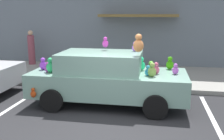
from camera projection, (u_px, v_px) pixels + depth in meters
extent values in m
plane|color=#262628|center=(110.00, 128.00, 6.05)|extent=(60.00, 60.00, 0.00)
cube|color=gray|center=(132.00, 76.00, 10.84)|extent=(24.00, 4.00, 0.15)
cube|color=slate|center=(137.00, 2.00, 12.23)|extent=(24.00, 0.30, 6.40)
cube|color=brown|center=(138.00, 16.00, 11.83)|extent=(3.60, 1.10, 0.12)
cube|color=silver|center=(212.00, 119.00, 6.58)|extent=(0.12, 3.60, 0.01)
cube|color=silver|center=(15.00, 105.00, 7.54)|extent=(0.12, 3.60, 0.01)
cube|color=#78A190|center=(108.00, 83.00, 7.56)|extent=(4.50, 1.80, 0.68)
cube|color=#78A190|center=(101.00, 62.00, 7.46)|extent=(2.34, 1.59, 0.56)
cylinder|color=black|center=(156.00, 87.00, 8.25)|extent=(0.64, 0.22, 0.64)
cylinder|color=black|center=(155.00, 107.00, 6.52)|extent=(0.64, 0.22, 0.64)
cylinder|color=black|center=(73.00, 83.00, 8.74)|extent=(0.64, 0.22, 0.64)
cylinder|color=black|center=(52.00, 100.00, 7.00)|extent=(0.64, 0.22, 0.64)
ellipsoid|color=#3399C4|center=(148.00, 72.00, 6.97)|extent=(0.17, 0.14, 0.20)
sphere|color=#3399C4|center=(148.00, 67.00, 6.94)|extent=(0.11, 0.11, 0.11)
ellipsoid|color=#C44894|center=(58.00, 65.00, 7.66)|extent=(0.28, 0.23, 0.34)
sphere|color=#C44894|center=(58.00, 57.00, 7.61)|extent=(0.18, 0.18, 0.18)
ellipsoid|color=teal|center=(154.00, 70.00, 7.18)|extent=(0.18, 0.15, 0.21)
sphere|color=teal|center=(155.00, 65.00, 7.15)|extent=(0.11, 0.11, 0.11)
ellipsoid|color=#BF733E|center=(138.00, 46.00, 6.71)|extent=(0.28, 0.23, 0.33)
sphere|color=#BF733E|center=(139.00, 37.00, 6.66)|extent=(0.18, 0.18, 0.18)
ellipsoid|color=#399C10|center=(170.00, 65.00, 7.77)|extent=(0.23, 0.18, 0.27)
sphere|color=#399C10|center=(170.00, 59.00, 7.73)|extent=(0.14, 0.14, 0.14)
ellipsoid|color=#30C46C|center=(51.00, 68.00, 7.32)|extent=(0.25, 0.21, 0.30)
sphere|color=#30C46C|center=(50.00, 60.00, 7.27)|extent=(0.16, 0.16, 0.16)
ellipsoid|color=olive|center=(152.00, 72.00, 6.84)|extent=(0.23, 0.19, 0.27)
sphere|color=olive|center=(152.00, 65.00, 6.80)|extent=(0.14, 0.14, 0.14)
ellipsoid|color=#29F194|center=(141.00, 66.00, 7.62)|extent=(0.24, 0.19, 0.28)
sphere|color=#29F194|center=(141.00, 59.00, 7.58)|extent=(0.15, 0.15, 0.15)
ellipsoid|color=#62C438|center=(151.00, 69.00, 7.20)|extent=(0.21, 0.17, 0.25)
sphere|color=#62C438|center=(151.00, 63.00, 7.17)|extent=(0.13, 0.13, 0.13)
ellipsoid|color=#B857C7|center=(175.00, 71.00, 7.13)|extent=(0.18, 0.15, 0.21)
sphere|color=#B857C7|center=(176.00, 65.00, 7.10)|extent=(0.11, 0.11, 0.11)
ellipsoid|color=#6612A4|center=(65.00, 67.00, 7.39)|extent=(0.25, 0.21, 0.30)
sphere|color=#6612A4|center=(64.00, 60.00, 7.35)|extent=(0.16, 0.16, 0.16)
ellipsoid|color=#B564F1|center=(135.00, 48.00, 7.57)|extent=(0.16, 0.13, 0.19)
sphere|color=#B564F1|center=(135.00, 44.00, 7.55)|extent=(0.10, 0.10, 0.10)
ellipsoid|color=#A342E3|center=(43.00, 66.00, 7.70)|extent=(0.22, 0.18, 0.25)
sphere|color=#A342E3|center=(43.00, 60.00, 7.66)|extent=(0.14, 0.14, 0.14)
ellipsoid|color=#5DDE39|center=(52.00, 64.00, 8.06)|extent=(0.18, 0.14, 0.21)
sphere|color=#5DDE39|center=(52.00, 60.00, 8.03)|extent=(0.11, 0.11, 0.11)
ellipsoid|color=orange|center=(136.00, 65.00, 7.89)|extent=(0.19, 0.16, 0.23)
sphere|color=orange|center=(136.00, 60.00, 7.86)|extent=(0.12, 0.12, 0.12)
ellipsoid|color=#E43DC2|center=(105.00, 44.00, 7.77)|extent=(0.18, 0.15, 0.22)
sphere|color=#E43DC2|center=(105.00, 39.00, 7.74)|extent=(0.12, 0.12, 0.12)
ellipsoid|color=#C845AC|center=(55.00, 70.00, 7.27)|extent=(0.16, 0.13, 0.19)
sphere|color=#C845AC|center=(55.00, 65.00, 7.24)|extent=(0.10, 0.10, 0.10)
ellipsoid|color=#CF5278|center=(156.00, 70.00, 7.15)|extent=(0.20, 0.16, 0.23)
sphere|color=#CF5278|center=(156.00, 64.00, 7.11)|extent=(0.12, 0.12, 0.12)
ellipsoid|color=#A739A1|center=(48.00, 69.00, 7.38)|extent=(0.17, 0.14, 0.20)
sphere|color=#A739A1|center=(47.00, 64.00, 7.35)|extent=(0.11, 0.11, 0.11)
ellipsoid|color=#B73D14|center=(33.00, 94.00, 6.99)|extent=(0.16, 0.13, 0.19)
sphere|color=#B73D14|center=(33.00, 90.00, 6.97)|extent=(0.10, 0.10, 0.10)
cylinder|color=black|center=(5.00, 78.00, 9.38)|extent=(0.64, 0.22, 0.64)
ellipsoid|color=#9E723D|center=(121.00, 74.00, 9.74)|extent=(0.41, 0.34, 0.51)
sphere|color=#9E723D|center=(121.00, 64.00, 9.66)|extent=(0.29, 0.29, 0.29)
sphere|color=#9E723D|center=(119.00, 62.00, 9.65)|extent=(0.12, 0.12, 0.12)
sphere|color=#9E723D|center=(124.00, 62.00, 9.62)|extent=(0.12, 0.12, 0.12)
cylinder|color=#843F4C|center=(31.00, 50.00, 12.76)|extent=(0.33, 0.33, 1.44)
sphere|color=tan|center=(30.00, 33.00, 12.57)|extent=(0.24, 0.24, 0.24)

